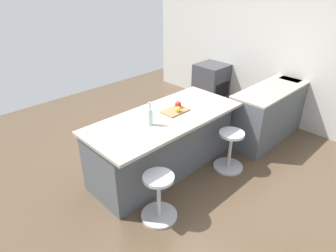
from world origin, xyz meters
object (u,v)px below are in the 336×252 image
cutting_board (175,111)px  apple_yellow (178,109)px  water_bottle (150,116)px  stool_by_window (230,151)px  kitchen_island (163,142)px  stool_middle (159,198)px  oven_range (211,85)px  apple_red (178,104)px

cutting_board → apple_yellow: bearing=85.5°
cutting_board → apple_yellow: (0.00, 0.06, 0.05)m
apple_yellow → water_bottle: bearing=-0.8°
stool_by_window → water_bottle: water_bottle is taller
kitchen_island → water_bottle: water_bottle is taller
apple_yellow → stool_middle: bearing=32.3°
oven_range → apple_red: bearing=25.9°
kitchen_island → apple_yellow: size_ratio=28.90×
oven_range → stool_by_window: size_ratio=1.47×
oven_range → cutting_board: (2.18, 1.04, 0.45)m
cutting_board → apple_yellow: size_ratio=4.65×
stool_middle → apple_red: apple_red is taller
stool_by_window → apple_yellow: size_ratio=7.82×
stool_middle → cutting_board: cutting_board is taller
apple_yellow → water_bottle: size_ratio=0.25×
water_bottle → kitchen_island: bearing=-163.3°
kitchen_island → cutting_board: cutting_board is taller
stool_by_window → cutting_board: size_ratio=1.68×
apple_yellow → water_bottle: water_bottle is taller
stool_middle → apple_red: 1.37m
stool_middle → cutting_board: bearing=-145.1°
apple_yellow → water_bottle: (0.50, -0.01, 0.06)m
oven_range → stool_by_window: bearing=45.2°
stool_by_window → cutting_board: bearing=-50.7°
kitchen_island → stool_by_window: bearing=136.7°
cutting_board → apple_red: size_ratio=4.01×
stool_by_window → apple_red: apple_red is taller
stool_middle → apple_red: bearing=-146.4°
kitchen_island → stool_middle: size_ratio=3.70×
kitchen_island → apple_red: (-0.29, 0.00, 0.50)m
apple_red → water_bottle: water_bottle is taller
kitchen_island → apple_red: bearing=179.7°
apple_red → stool_by_window: bearing=121.9°
kitchen_island → stool_middle: (0.71, 0.67, -0.16)m
cutting_board → apple_red: bearing=-159.2°
stool_middle → water_bottle: size_ratio=1.93×
water_bottle → stool_middle: bearing=55.3°
kitchen_island → cutting_board: (-0.19, 0.04, 0.45)m
oven_range → cutting_board: 2.46m
stool_by_window → kitchen_island: bearing=-43.3°
stool_middle → water_bottle: bearing=-124.7°
oven_range → water_bottle: (2.68, 1.10, 0.57)m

